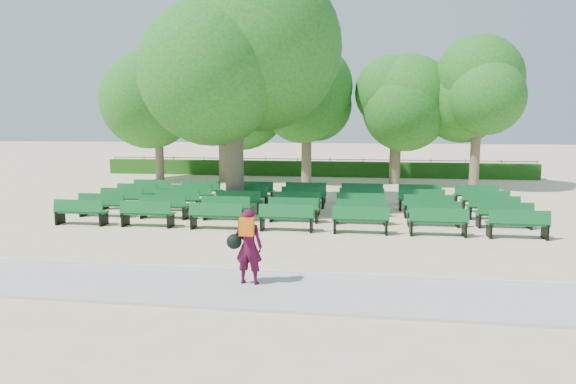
% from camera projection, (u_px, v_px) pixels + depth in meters
% --- Properties ---
extents(ground, '(120.00, 120.00, 0.00)m').
position_uv_depth(ground, '(273.00, 219.00, 17.53)').
color(ground, beige).
extents(paving, '(30.00, 2.20, 0.06)m').
position_uv_depth(paving, '(209.00, 288.00, 10.27)').
color(paving, '#B3B3AE').
rests_on(paving, ground).
extents(curb, '(30.00, 0.12, 0.10)m').
position_uv_depth(curb, '(224.00, 270.00, 11.40)').
color(curb, silver).
rests_on(curb, ground).
extents(hedge, '(26.00, 0.70, 0.90)m').
position_uv_depth(hedge, '(313.00, 169.00, 31.18)').
color(hedge, '#1E5014').
rests_on(hedge, ground).
extents(fence, '(26.00, 0.10, 1.02)m').
position_uv_depth(fence, '(314.00, 175.00, 31.64)').
color(fence, black).
rests_on(fence, ground).
extents(tree_line, '(21.80, 6.80, 7.04)m').
position_uv_depth(tree_line, '(306.00, 184.00, 27.33)').
color(tree_line, '#236B1C').
rests_on(tree_line, ground).
extents(bench_array, '(1.68, 0.53, 1.06)m').
position_uv_depth(bench_array, '(299.00, 212.00, 18.47)').
color(bench_array, '#105B25').
rests_on(bench_array, ground).
extents(tree_among, '(5.96, 5.96, 7.98)m').
position_uv_depth(tree_among, '(233.00, 67.00, 18.50)').
color(tree_among, brown).
rests_on(tree_among, ground).
extents(person, '(0.74, 0.45, 1.54)m').
position_uv_depth(person, '(248.00, 245.00, 10.34)').
color(person, '#440924').
rests_on(person, ground).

